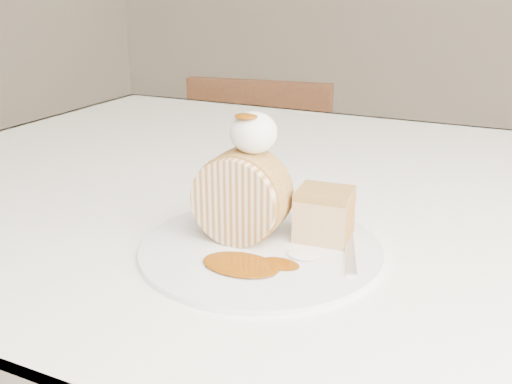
% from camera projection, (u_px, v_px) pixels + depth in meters
% --- Properties ---
extents(table, '(1.40, 0.90, 0.75)m').
position_uv_depth(table, '(366.00, 259.00, 0.75)').
color(table, white).
rests_on(table, ground).
extents(chair_far, '(0.41, 0.41, 0.78)m').
position_uv_depth(chair_far, '(268.00, 196.00, 1.59)').
color(chair_far, brown).
rests_on(chair_far, ground).
extents(plate, '(0.26, 0.26, 0.01)m').
position_uv_depth(plate, '(261.00, 248.00, 0.57)').
color(plate, white).
rests_on(plate, table).
extents(roulade_slice, '(0.09, 0.05, 0.09)m').
position_uv_depth(roulade_slice, '(241.00, 197.00, 0.57)').
color(roulade_slice, beige).
rests_on(roulade_slice, plate).
extents(cake_chunk, '(0.06, 0.05, 0.04)m').
position_uv_depth(cake_chunk, '(324.00, 217.00, 0.58)').
color(cake_chunk, '#B48944').
rests_on(cake_chunk, plate).
extents(whipped_cream, '(0.05, 0.05, 0.04)m').
position_uv_depth(whipped_cream, '(254.00, 133.00, 0.55)').
color(whipped_cream, white).
rests_on(whipped_cream, roulade_slice).
extents(caramel_drizzle, '(0.02, 0.02, 0.01)m').
position_uv_depth(caramel_drizzle, '(246.00, 111.00, 0.53)').
color(caramel_drizzle, '#773704').
rests_on(caramel_drizzle, whipped_cream).
extents(caramel_pool, '(0.08, 0.05, 0.00)m').
position_uv_depth(caramel_pool, '(241.00, 264.00, 0.52)').
color(caramel_pool, '#773704').
rests_on(caramel_pool, plate).
extents(fork, '(0.06, 0.14, 0.00)m').
position_uv_depth(fork, '(350.00, 250.00, 0.55)').
color(fork, silver).
rests_on(fork, plate).
extents(spoon, '(0.07, 0.16, 0.00)m').
position_uv_depth(spoon, '(214.00, 207.00, 0.68)').
color(spoon, silver).
rests_on(spoon, table).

